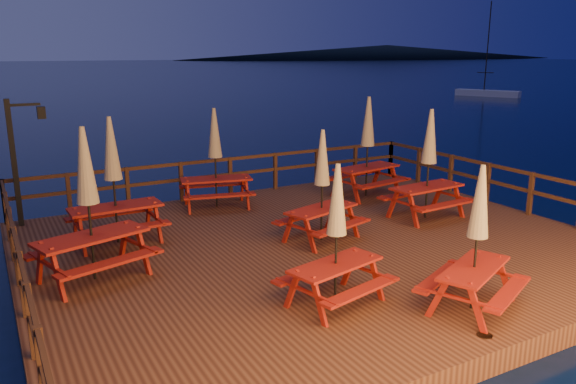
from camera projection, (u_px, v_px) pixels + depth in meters
name	position (u px, v px, depth m)	size (l,w,h in m)	color
ground	(319.00, 261.00, 12.25)	(500.00, 500.00, 0.00)	black
deck	(319.00, 252.00, 12.20)	(12.00, 10.00, 0.40)	#422215
deck_piles	(319.00, 274.00, 12.32)	(11.44, 9.44, 1.40)	#382011
railing	(280.00, 192.00, 13.47)	(11.80, 9.75, 1.10)	#382011
lamp_post	(20.00, 151.00, 13.05)	(0.85, 0.18, 3.00)	black
headland_right	(387.00, 52.00, 293.16)	(230.40, 86.40, 7.00)	black
sailboat	(487.00, 93.00, 55.50)	(3.52, 6.09, 9.21)	silver
picnic_table_0	(477.00, 236.00, 8.81)	(2.07, 1.92, 2.37)	maroon
picnic_table_1	(88.00, 202.00, 9.92)	(2.34, 2.11, 2.80)	maroon
picnic_table_2	(429.00, 162.00, 13.71)	(1.99, 1.68, 2.70)	maroon
picnic_table_3	(322.00, 184.00, 12.08)	(2.04, 1.83, 2.44)	maroon
picnic_table_4	(113.00, 179.00, 11.89)	(1.97, 1.64, 2.74)	maroon
picnic_table_5	(215.00, 157.00, 14.65)	(2.14, 1.90, 2.63)	maroon
picnic_table_6	(367.00, 145.00, 15.80)	(2.22, 1.93, 2.82)	maroon
picnic_table_7	(336.00, 233.00, 8.98)	(1.92, 1.70, 2.36)	maroon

